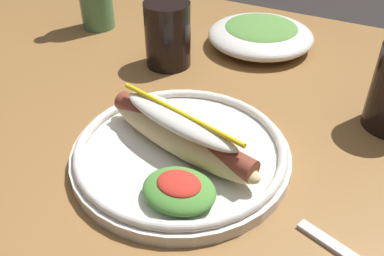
# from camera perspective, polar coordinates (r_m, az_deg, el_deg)

# --- Properties ---
(dining_table) EXTENTS (1.44, 0.92, 0.74)m
(dining_table) POSITION_cam_1_polar(r_m,az_deg,el_deg) (0.64, 3.42, -6.72)
(dining_table) COLOR olive
(dining_table) RESTS_ON ground_plane
(hot_dog_plate) EXTENTS (0.27, 0.27, 0.08)m
(hot_dog_plate) POSITION_cam_1_polar(r_m,az_deg,el_deg) (0.52, -1.52, -2.80)
(hot_dog_plate) COLOR silver
(hot_dog_plate) RESTS_ON dining_table
(extra_cup) EXTENTS (0.08, 0.08, 0.11)m
(extra_cup) POSITION_cam_1_polar(r_m,az_deg,el_deg) (0.72, -3.27, 12.34)
(extra_cup) COLOR black
(extra_cup) RESTS_ON dining_table
(side_bowl) EXTENTS (0.19, 0.19, 0.05)m
(side_bowl) POSITION_cam_1_polar(r_m,az_deg,el_deg) (0.81, 9.15, 12.26)
(side_bowl) COLOR silver
(side_bowl) RESTS_ON dining_table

